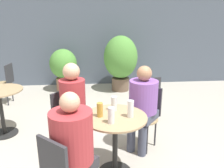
# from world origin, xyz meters

# --- Properties ---
(storefront_wall) EXTENTS (10.00, 0.06, 3.00)m
(storefront_wall) POSITION_xyz_m (0.00, 3.89, 1.50)
(storefront_wall) COLOR #4C5666
(storefront_wall) RESTS_ON ground_plane
(cafe_table_near) EXTENTS (0.71, 0.71, 0.74)m
(cafe_table_near) POSITION_xyz_m (0.25, 0.11, 0.55)
(cafe_table_near) COLOR black
(cafe_table_near) RESTS_ON ground_plane
(cafe_table_far) EXTENTS (0.70, 0.70, 0.74)m
(cafe_table_far) POSITION_xyz_m (-1.42, 1.18, 0.55)
(cafe_table_far) COLOR black
(cafe_table_far) RESTS_ON ground_plane
(bistro_chair_0) EXTENTS (0.45, 0.45, 0.86)m
(bistro_chair_0) POSITION_xyz_m (0.75, 0.70, 0.52)
(bistro_chair_0) COLOR #997F56
(bistro_chair_0) RESTS_ON ground_plane
(bistro_chair_1) EXTENTS (0.45, 0.45, 0.86)m
(bistro_chair_1) POSITION_xyz_m (-0.35, 0.62, 0.52)
(bistro_chair_1) COLOR #997F56
(bistro_chair_1) RESTS_ON ground_plane
(bistro_chair_3) EXTENTS (0.39, 0.41, 0.86)m
(bistro_chair_3) POSITION_xyz_m (0.93, 1.32, 0.52)
(bistro_chair_3) COLOR #997F56
(bistro_chair_3) RESTS_ON ground_plane
(bistro_chair_4) EXTENTS (0.40, 0.39, 0.86)m
(bistro_chair_4) POSITION_xyz_m (-1.83, 2.54, 0.52)
(bistro_chair_4) COLOR #997F56
(bistro_chair_4) RESTS_ON ground_plane
(seated_person_0) EXTENTS (0.48, 0.48, 1.19)m
(seated_person_0) POSITION_xyz_m (0.66, 0.59, 0.70)
(seated_person_0) COLOR #42475B
(seated_person_0) RESTS_ON ground_plane
(seated_person_1) EXTENTS (0.41, 0.41, 1.26)m
(seated_person_1) POSITION_xyz_m (-0.24, 0.52, 0.75)
(seated_person_1) COLOR #42475B
(seated_person_1) RESTS_ON ground_plane
(seated_person_2) EXTENTS (0.47, 0.47, 1.20)m
(seated_person_2) POSITION_xyz_m (-0.17, -0.37, 0.71)
(seated_person_2) COLOR #2D2D33
(seated_person_2) RESTS_ON ground_plane
(beer_glass_0) EXTENTS (0.07, 0.07, 0.17)m
(beer_glass_0) POSITION_xyz_m (0.19, -0.05, 0.82)
(beer_glass_0) COLOR silver
(beer_glass_0) RESTS_ON cafe_table_near
(beer_glass_1) EXTENTS (0.07, 0.07, 0.19)m
(beer_glass_1) POSITION_xyz_m (0.41, 0.08, 0.83)
(beer_glass_1) COLOR silver
(beer_glass_1) RESTS_ON cafe_table_near
(beer_glass_2) EXTENTS (0.07, 0.07, 0.17)m
(beer_glass_2) POSITION_xyz_m (0.25, 0.27, 0.82)
(beer_glass_2) COLOR silver
(beer_glass_2) RESTS_ON cafe_table_near
(beer_glass_3) EXTENTS (0.07, 0.07, 0.16)m
(beer_glass_3) POSITION_xyz_m (0.08, 0.12, 0.82)
(beer_glass_3) COLOR #B28433
(beer_glass_3) RESTS_ON cafe_table_near
(potted_plant_0) EXTENTS (0.67, 0.67, 1.05)m
(potted_plant_0) POSITION_xyz_m (-0.73, 3.38, 0.62)
(potted_plant_0) COLOR #93664C
(potted_plant_0) RESTS_ON ground_plane
(potted_plant_1) EXTENTS (0.84, 0.84, 1.38)m
(potted_plant_1) POSITION_xyz_m (0.70, 3.25, 0.80)
(potted_plant_1) COLOR brown
(potted_plant_1) RESTS_ON ground_plane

